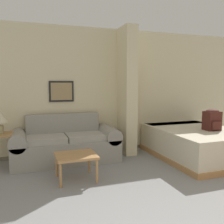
% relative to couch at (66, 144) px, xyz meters
% --- Properties ---
extents(wall_back, '(6.87, 0.16, 2.60)m').
position_rel_couch_xyz_m(wall_back, '(0.77, 0.48, 0.98)').
color(wall_back, beige).
rests_on(wall_back, ground_plane).
extents(wall_partition_pillar, '(0.24, 0.57, 2.60)m').
position_rel_couch_xyz_m(wall_partition_pillar, '(1.30, 0.14, 0.98)').
color(wall_partition_pillar, beige).
rests_on(wall_partition_pillar, ground_plane).
extents(couch, '(1.98, 0.84, 0.87)m').
position_rel_couch_xyz_m(couch, '(0.00, 0.00, 0.00)').
color(couch, gray).
rests_on(couch, ground_plane).
extents(coffee_table, '(0.61, 0.54, 0.39)m').
position_rel_couch_xyz_m(coffee_table, '(0.00, -1.00, 0.03)').
color(coffee_table, '#B27F4C').
rests_on(coffee_table, ground_plane).
extents(side_table, '(0.41, 0.41, 0.60)m').
position_rel_couch_xyz_m(side_table, '(-1.12, 0.00, 0.17)').
color(side_table, '#B27F4C').
rests_on(side_table, ground_plane).
extents(bed, '(1.51, 2.02, 0.57)m').
position_rel_couch_xyz_m(bed, '(2.48, -0.62, -0.03)').
color(bed, '#B27F4C').
rests_on(bed, ground_plane).
extents(backpack, '(0.28, 0.26, 0.41)m').
position_rel_couch_xyz_m(backpack, '(2.66, -0.84, 0.46)').
color(backpack, '#471E19').
rests_on(backpack, bed).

